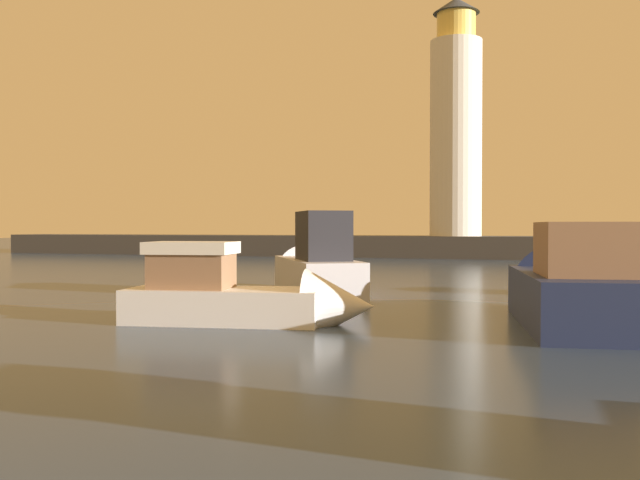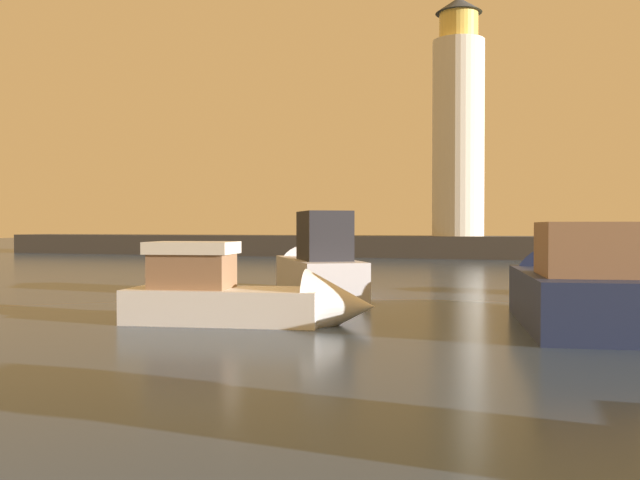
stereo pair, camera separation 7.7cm
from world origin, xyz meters
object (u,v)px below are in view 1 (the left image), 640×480
(motorboat_0, at_px, (566,287))
(motorboat_5, at_px, (256,298))
(lighthouse, at_px, (456,124))
(motorboat_3, at_px, (313,267))

(motorboat_0, relative_size, motorboat_5, 1.31)
(motorboat_0, bearing_deg, motorboat_5, -158.29)
(lighthouse, height_order, motorboat_5, lighthouse)
(motorboat_0, xyz_separation_m, motorboat_5, (-7.86, -3.13, -0.22))
(lighthouse, height_order, motorboat_3, lighthouse)
(motorboat_3, xyz_separation_m, motorboat_5, (1.14, -8.31, -0.32))
(motorboat_0, distance_m, motorboat_3, 10.38)
(motorboat_3, distance_m, motorboat_5, 8.39)
(lighthouse, relative_size, motorboat_5, 2.84)
(lighthouse, bearing_deg, motorboat_0, -78.86)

